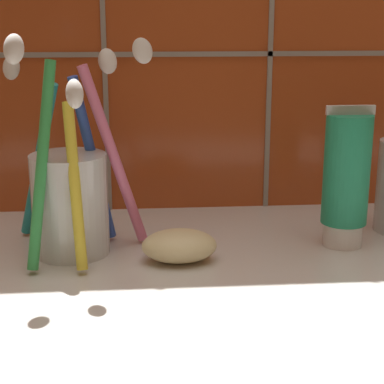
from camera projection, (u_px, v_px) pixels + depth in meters
sink_counter at (285, 280)px, 52.44cm from camera, size 66.58×36.00×2.00cm
toothbrush_cup at (71, 192)px, 54.28cm from camera, size 14.03×12.83×18.85cm
toothpaste_tube at (346, 178)px, 55.89cm from camera, size 4.23×4.03×12.54cm
soap_bar at (179, 246)px, 53.35cm from camera, size 6.27×4.25×2.76cm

